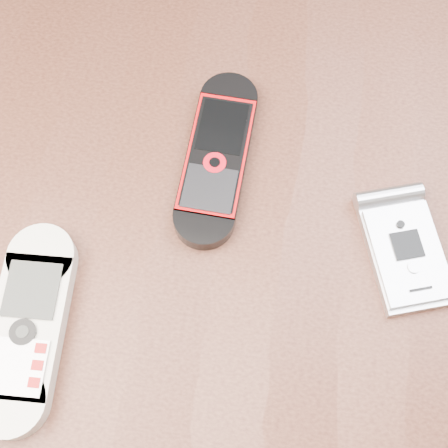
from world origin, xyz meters
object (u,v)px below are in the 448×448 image
Objects in this scene: table at (219,267)px; motorola_razr at (406,251)px; nokia_white at (28,326)px; nokia_black_red at (217,157)px.

motorola_razr is at bearing -1.65° from table.
motorola_razr is (0.29, 0.10, -0.00)m from nokia_white.
nokia_black_red is (0.13, 0.17, -0.00)m from nokia_white.
nokia_white is at bearing -142.28° from table.
nokia_white is 0.99× the size of nokia_black_red.
nokia_white reaches higher than nokia_black_red.
nokia_white is 0.31m from motorola_razr.
table is 7.11× the size of nokia_white.
table is 0.21m from nokia_white.
table is at bearing -78.69° from nokia_black_red.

